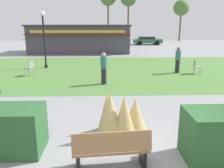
{
  "coord_description": "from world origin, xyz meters",
  "views": [
    {
      "loc": [
        -0.37,
        -4.63,
        3.15
      ],
      "look_at": [
        -0.1,
        3.78,
        0.96
      ],
      "focal_mm": 37.47,
      "sensor_mm": 36.0,
      "label": 1
    }
  ],
  "objects_px": {
    "lamppost_far": "(44,33)",
    "person_standing": "(104,68)",
    "person_strolling": "(178,60)",
    "parked_car_east_slot": "(147,40)",
    "tree_right_bg": "(181,8)",
    "park_bench": "(111,149)",
    "parked_car_center_slot": "(116,40)",
    "parked_car_west_slot": "(79,41)",
    "food_kiosk": "(80,38)",
    "cafe_chair_east": "(30,67)",
    "cafe_chair_center": "(196,66)"
  },
  "relations": [
    {
      "from": "lamppost_far",
      "to": "person_standing",
      "type": "height_order",
      "value": "lamppost_far"
    },
    {
      "from": "person_standing",
      "to": "parked_car_east_slot",
      "type": "bearing_deg",
      "value": 46.4
    },
    {
      "from": "parked_car_center_slot",
      "to": "parked_car_west_slot",
      "type": "bearing_deg",
      "value": 179.99
    },
    {
      "from": "person_strolling",
      "to": "parked_car_east_slot",
      "type": "height_order",
      "value": "person_strolling"
    },
    {
      "from": "park_bench",
      "to": "parked_car_west_slot",
      "type": "height_order",
      "value": "parked_car_west_slot"
    },
    {
      "from": "park_bench",
      "to": "person_standing",
      "type": "xyz_separation_m",
      "value": [
        -0.17,
        7.51,
        0.38
      ]
    },
    {
      "from": "cafe_chair_east",
      "to": "lamppost_far",
      "type": "bearing_deg",
      "value": 82.7
    },
    {
      "from": "tree_right_bg",
      "to": "lamppost_far",
      "type": "bearing_deg",
      "value": -124.53
    },
    {
      "from": "park_bench",
      "to": "parked_car_center_slot",
      "type": "height_order",
      "value": "parked_car_center_slot"
    },
    {
      "from": "person_strolling",
      "to": "tree_right_bg",
      "type": "bearing_deg",
      "value": -48.4
    },
    {
      "from": "park_bench",
      "to": "parked_car_east_slot",
      "type": "bearing_deg",
      "value": 78.41
    },
    {
      "from": "food_kiosk",
      "to": "cafe_chair_center",
      "type": "bearing_deg",
      "value": -54.57
    },
    {
      "from": "tree_right_bg",
      "to": "parked_car_center_slot",
      "type": "bearing_deg",
      "value": -147.78
    },
    {
      "from": "park_bench",
      "to": "parked_car_center_slot",
      "type": "distance_m",
      "value": 31.02
    },
    {
      "from": "parked_car_east_slot",
      "to": "person_strolling",
      "type": "bearing_deg",
      "value": -94.81
    },
    {
      "from": "person_standing",
      "to": "parked_car_west_slot",
      "type": "xyz_separation_m",
      "value": [
        -3.76,
        23.47,
        -0.22
      ]
    },
    {
      "from": "lamppost_far",
      "to": "person_strolling",
      "type": "distance_m",
      "value": 9.39
    },
    {
      "from": "cafe_chair_east",
      "to": "parked_car_west_slot",
      "type": "bearing_deg",
      "value": 87.86
    },
    {
      "from": "lamppost_far",
      "to": "food_kiosk",
      "type": "distance_m",
      "value": 9.78
    },
    {
      "from": "cafe_chair_center",
      "to": "parked_car_east_slot",
      "type": "bearing_deg",
      "value": 88.29
    },
    {
      "from": "cafe_chair_east",
      "to": "parked_car_east_slot",
      "type": "height_order",
      "value": "parked_car_east_slot"
    },
    {
      "from": "parked_car_center_slot",
      "to": "lamppost_far",
      "type": "bearing_deg",
      "value": -107.81
    },
    {
      "from": "cafe_chair_center",
      "to": "parked_car_west_slot",
      "type": "xyz_separation_m",
      "value": [
        -9.66,
        21.01,
        0.12
      ]
    },
    {
      "from": "cafe_chair_east",
      "to": "parked_car_west_slot",
      "type": "xyz_separation_m",
      "value": [
        0.8,
        21.27,
        0.12
      ]
    },
    {
      "from": "food_kiosk",
      "to": "tree_right_bg",
      "type": "relative_size",
      "value": 1.52
    },
    {
      "from": "park_bench",
      "to": "person_standing",
      "type": "height_order",
      "value": "person_standing"
    },
    {
      "from": "person_strolling",
      "to": "parked_car_east_slot",
      "type": "bearing_deg",
      "value": -35.53
    },
    {
      "from": "food_kiosk",
      "to": "parked_car_east_slot",
      "type": "height_order",
      "value": "food_kiosk"
    },
    {
      "from": "parked_car_center_slot",
      "to": "person_strolling",
      "type": "bearing_deg",
      "value": -81.71
    },
    {
      "from": "park_bench",
      "to": "parked_car_east_slot",
      "type": "xyz_separation_m",
      "value": [
        6.35,
        30.98,
        0.16
      ]
    },
    {
      "from": "park_bench",
      "to": "cafe_chair_center",
      "type": "xyz_separation_m",
      "value": [
        5.72,
        9.97,
        0.05
      ]
    },
    {
      "from": "person_strolling",
      "to": "person_standing",
      "type": "distance_m",
      "value": 5.51
    },
    {
      "from": "lamppost_far",
      "to": "person_standing",
      "type": "xyz_separation_m",
      "value": [
        4.22,
        -4.85,
        -1.65
      ]
    },
    {
      "from": "parked_car_east_slot",
      "to": "parked_car_center_slot",
      "type": "bearing_deg",
      "value": 179.99
    },
    {
      "from": "park_bench",
      "to": "lamppost_far",
      "type": "distance_m",
      "value": 13.28
    },
    {
      "from": "lamppost_far",
      "to": "parked_car_east_slot",
      "type": "distance_m",
      "value": 21.57
    },
    {
      "from": "food_kiosk",
      "to": "person_standing",
      "type": "xyz_separation_m",
      "value": [
        2.64,
        -14.45,
        -0.65
      ]
    },
    {
      "from": "lamppost_far",
      "to": "cafe_chair_east",
      "type": "xyz_separation_m",
      "value": [
        -0.34,
        -2.66,
        -1.99
      ]
    },
    {
      "from": "park_bench",
      "to": "food_kiosk",
      "type": "bearing_deg",
      "value": 97.29
    },
    {
      "from": "parked_car_west_slot",
      "to": "park_bench",
      "type": "bearing_deg",
      "value": -82.76
    },
    {
      "from": "person_standing",
      "to": "lamppost_far",
      "type": "bearing_deg",
      "value": 102.95
    },
    {
      "from": "food_kiosk",
      "to": "person_strolling",
      "type": "relative_size",
      "value": 6.47
    },
    {
      "from": "food_kiosk",
      "to": "person_strolling",
      "type": "bearing_deg",
      "value": -57.66
    },
    {
      "from": "cafe_chair_east",
      "to": "parked_car_east_slot",
      "type": "bearing_deg",
      "value": 62.48
    },
    {
      "from": "cafe_chair_east",
      "to": "cafe_chair_center",
      "type": "xyz_separation_m",
      "value": [
        10.45,
        0.26,
        0.0
      ]
    },
    {
      "from": "cafe_chair_center",
      "to": "parked_car_west_slot",
      "type": "bearing_deg",
      "value": 114.69
    },
    {
      "from": "cafe_chair_east",
      "to": "food_kiosk",
      "type": "bearing_deg",
      "value": 81.07
    },
    {
      "from": "tree_right_bg",
      "to": "parked_car_east_slot",
      "type": "bearing_deg",
      "value": -133.81
    },
    {
      "from": "person_strolling",
      "to": "tree_right_bg",
      "type": "height_order",
      "value": "tree_right_bg"
    },
    {
      "from": "cafe_chair_east",
      "to": "person_strolling",
      "type": "height_order",
      "value": "person_strolling"
    }
  ]
}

